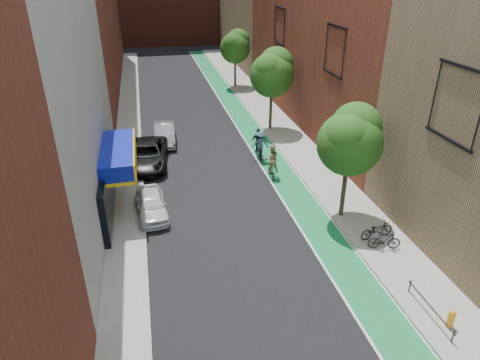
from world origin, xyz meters
TOP-DOWN VIEW (x-y plane):
  - bike_lane at (4.00, 26.00)m, footprint 2.00×68.00m
  - sidewalk_left at (-6.00, 26.00)m, footprint 2.00×68.00m
  - sidewalk_right at (6.50, 26.00)m, footprint 3.00×68.00m
  - building_left_white at (-11.00, 14.00)m, footprint 8.00×20.00m
  - tree_near at (5.65, 10.02)m, footprint 3.40×3.36m
  - tree_mid at (5.65, 24.02)m, footprint 3.55×3.53m
  - tree_far at (5.65, 38.02)m, footprint 3.30×3.25m
  - parked_car_white at (-4.60, 12.49)m, footprint 1.86×4.05m
  - parked_car_black at (-4.60, 19.22)m, footprint 3.18×5.91m
  - parked_car_silver at (-3.18, 23.10)m, footprint 1.77×4.50m
  - cyclist_lane_near at (3.21, 15.54)m, footprint 0.93×1.55m
  - cyclist_lane_mid at (3.20, 18.77)m, footprint 1.09×1.69m
  - cyclist_lane_far at (3.20, 18.25)m, footprint 1.29×1.79m
  - parked_bike_mid at (6.28, 6.62)m, footprint 1.66×0.82m
  - parked_bike_far at (6.38, 7.54)m, footprint 1.89×0.88m
  - fire_hydrant at (6.21, 1.50)m, footprint 0.28×0.28m

SIDE VIEW (x-z plane):
  - bike_lane at x=4.00m, z-range 0.00..0.01m
  - sidewalk_left at x=-6.00m, z-range 0.00..0.15m
  - sidewalk_right at x=6.50m, z-range 0.00..0.15m
  - fire_hydrant at x=6.21m, z-range 0.18..0.97m
  - parked_bike_far at x=6.38m, z-range 0.15..1.11m
  - parked_bike_mid at x=6.28m, z-range 0.15..1.11m
  - parked_car_white at x=-4.60m, z-range 0.00..1.35m
  - parked_car_silver at x=-3.18m, z-range 0.00..1.46m
  - parked_car_black at x=-4.60m, z-range 0.00..1.58m
  - cyclist_lane_mid at x=3.20m, z-range -0.23..1.94m
  - cyclist_lane_far at x=3.20m, z-range -0.10..2.06m
  - cyclist_lane_near at x=3.21m, z-range -0.10..2.14m
  - tree_far at x=5.65m, z-range 1.40..7.60m
  - tree_near at x=5.65m, z-range 1.45..7.87m
  - tree_mid at x=5.65m, z-range 1.52..8.26m
  - building_left_white at x=-11.00m, z-range 0.00..12.00m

